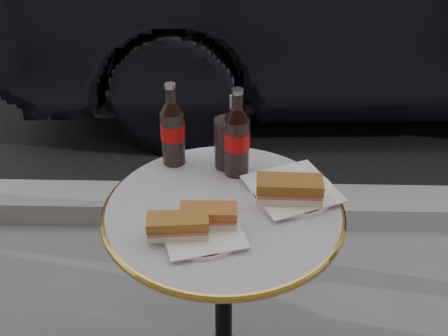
{
  "coord_description": "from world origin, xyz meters",
  "views": [
    {
      "loc": [
        0.03,
        -1.14,
        1.61
      ],
      "look_at": [
        0.0,
        0.05,
        0.82
      ],
      "focal_mm": 45.0,
      "sensor_mm": 36.0,
      "label": 1
    }
  ],
  "objects_px": {
    "bistro_table": "(224,307)",
    "plate_left": "(202,232)",
    "cola_bottle_right": "(237,133)",
    "cola_glass": "(227,143)",
    "cola_bottle_left": "(172,124)",
    "plate_right": "(292,191)"
  },
  "relations": [
    {
      "from": "cola_bottle_right",
      "to": "cola_glass",
      "type": "bearing_deg",
      "value": 128.89
    },
    {
      "from": "plate_left",
      "to": "cola_bottle_right",
      "type": "height_order",
      "value": "cola_bottle_right"
    },
    {
      "from": "plate_left",
      "to": "cola_bottle_left",
      "type": "relative_size",
      "value": 0.8
    },
    {
      "from": "bistro_table",
      "to": "cola_bottle_left",
      "type": "relative_size",
      "value": 2.99
    },
    {
      "from": "plate_right",
      "to": "cola_bottle_left",
      "type": "distance_m",
      "value": 0.37
    },
    {
      "from": "plate_left",
      "to": "plate_right",
      "type": "distance_m",
      "value": 0.29
    },
    {
      "from": "plate_left",
      "to": "cola_bottle_right",
      "type": "xyz_separation_m",
      "value": [
        0.08,
        0.26,
        0.12
      ]
    },
    {
      "from": "plate_right",
      "to": "plate_left",
      "type": "bearing_deg",
      "value": -143.01
    },
    {
      "from": "cola_bottle_right",
      "to": "cola_glass",
      "type": "relative_size",
      "value": 1.73
    },
    {
      "from": "plate_left",
      "to": "cola_bottle_right",
      "type": "relative_size",
      "value": 0.76
    },
    {
      "from": "plate_left",
      "to": "cola_bottle_left",
      "type": "height_order",
      "value": "cola_bottle_left"
    },
    {
      "from": "cola_bottle_right",
      "to": "cola_glass",
      "type": "xyz_separation_m",
      "value": [
        -0.03,
        0.03,
        -0.05
      ]
    },
    {
      "from": "cola_bottle_left",
      "to": "plate_right",
      "type": "bearing_deg",
      "value": -23.59
    },
    {
      "from": "cola_bottle_left",
      "to": "cola_glass",
      "type": "bearing_deg",
      "value": -5.85
    },
    {
      "from": "bistro_table",
      "to": "cola_bottle_right",
      "type": "bearing_deg",
      "value": 78.87
    },
    {
      "from": "bistro_table",
      "to": "plate_right",
      "type": "relative_size",
      "value": 3.31
    },
    {
      "from": "cola_bottle_left",
      "to": "plate_left",
      "type": "bearing_deg",
      "value": -72.62
    },
    {
      "from": "bistro_table",
      "to": "plate_left",
      "type": "xyz_separation_m",
      "value": [
        -0.05,
        -0.1,
        0.37
      ]
    },
    {
      "from": "cola_bottle_right",
      "to": "cola_glass",
      "type": "distance_m",
      "value": 0.07
    },
    {
      "from": "cola_bottle_left",
      "to": "cola_glass",
      "type": "distance_m",
      "value": 0.16
    },
    {
      "from": "plate_right",
      "to": "cola_bottle_left",
      "type": "xyz_separation_m",
      "value": [
        -0.33,
        0.14,
        0.12
      ]
    },
    {
      "from": "cola_bottle_left",
      "to": "cola_glass",
      "type": "height_order",
      "value": "cola_bottle_left"
    }
  ]
}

